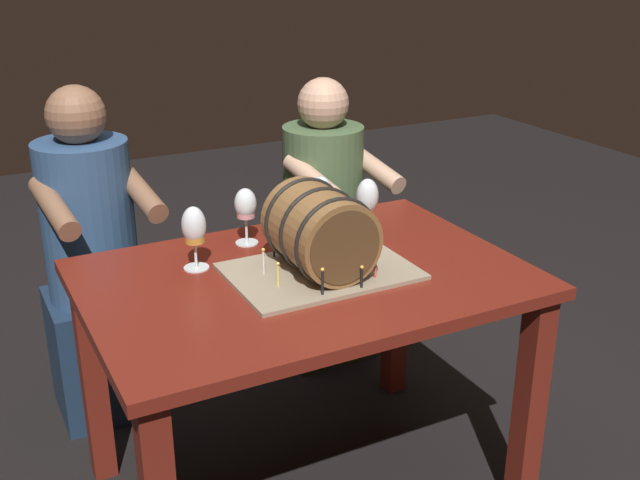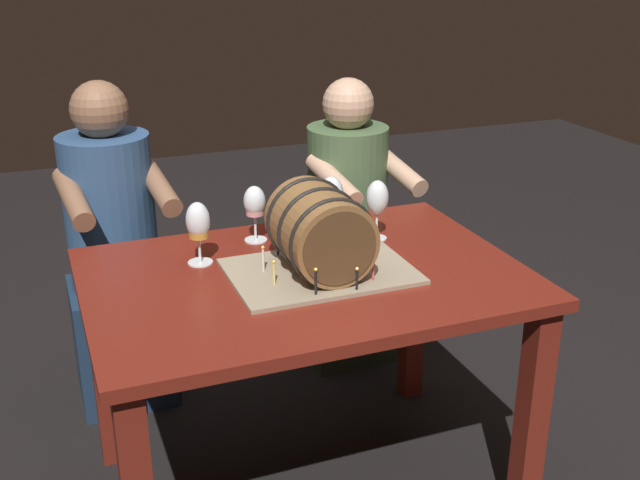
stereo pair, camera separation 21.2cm
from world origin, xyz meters
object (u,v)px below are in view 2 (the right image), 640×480
object	(u,v)px
wine_glass_amber	(198,224)
wine_glass_rose	(255,204)
dining_table	(305,311)
wine_glass_empty	(377,199)
person_seated_left	(116,265)
wine_glass_white	(331,197)
person_seated_right	(347,238)
barrel_cake	(320,235)

from	to	relation	value
wine_glass_amber	wine_glass_rose	world-z (taller)	wine_glass_amber
dining_table	wine_glass_amber	bearing A→B (deg)	146.13
wine_glass_empty	person_seated_left	bearing A→B (deg)	142.24
wine_glass_white	person_seated_right	bearing A→B (deg)	61.46
wine_glass_rose	wine_glass_white	world-z (taller)	wine_glass_white
wine_glass_amber	person_seated_right	size ratio (longest dim) A/B	0.16
dining_table	wine_glass_amber	xyz separation A→B (m)	(-0.26, 0.17, 0.24)
person_seated_right	wine_glass_rose	bearing A→B (deg)	-137.97
barrel_cake	wine_glass_white	bearing A→B (deg)	62.32
wine_glass_amber	person_seated_left	bearing A→B (deg)	108.24
barrel_cake	wine_glass_rose	distance (m)	0.32
dining_table	wine_glass_empty	world-z (taller)	wine_glass_empty
wine_glass_rose	wine_glass_empty	xyz separation A→B (m)	(0.35, -0.12, 0.01)
barrel_cake	person_seated_left	size ratio (longest dim) A/B	0.43
dining_table	wine_glass_white	bearing A→B (deg)	54.24
person_seated_right	wine_glass_empty	bearing A→B (deg)	-104.40
barrel_cake	wine_glass_rose	xyz separation A→B (m)	(-0.10, 0.30, 0.00)
barrel_cake	wine_glass_empty	world-z (taller)	barrel_cake
wine_glass_amber	wine_glass_rose	bearing A→B (deg)	29.15
dining_table	wine_glass_amber	size ratio (longest dim) A/B	6.57
wine_glass_empty	person_seated_left	world-z (taller)	person_seated_left
wine_glass_white	wine_glass_amber	bearing A→B (deg)	-170.21
wine_glass_empty	wine_glass_white	xyz separation A→B (m)	(-0.12, 0.08, -0.00)
dining_table	wine_glass_amber	distance (m)	0.39
wine_glass_empty	wine_glass_white	size ratio (longest dim) A/B	0.99
barrel_cake	wine_glass_amber	xyz separation A→B (m)	(-0.30, 0.19, 0.01)
barrel_cake	wine_glass_white	xyz separation A→B (m)	(0.14, 0.27, 0.01)
wine_glass_amber	wine_glass_rose	distance (m)	0.23
barrel_cake	wine_glass_amber	world-z (taller)	barrel_cake
person_seated_left	person_seated_right	bearing A→B (deg)	-0.01
wine_glass_amber	person_seated_left	size ratio (longest dim) A/B	0.16
barrel_cake	person_seated_right	world-z (taller)	person_seated_right
barrel_cake	person_seated_left	xyz separation A→B (m)	(-0.48, 0.75, -0.32)
dining_table	person_seated_right	bearing A→B (deg)	58.90
wine_glass_rose	person_seated_left	world-z (taller)	person_seated_left
wine_glass_amber	wine_glass_rose	xyz separation A→B (m)	(0.20, 0.11, -0.00)
wine_glass_white	person_seated_left	size ratio (longest dim) A/B	0.16
barrel_cake	wine_glass_white	size ratio (longest dim) A/B	2.65
person_seated_left	person_seated_right	xyz separation A→B (m)	(0.89, -0.00, -0.02)
wine_glass_rose	wine_glass_white	bearing A→B (deg)	-8.74
person_seated_left	person_seated_right	size ratio (longest dim) A/B	1.04
wine_glass_white	person_seated_right	world-z (taller)	person_seated_right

